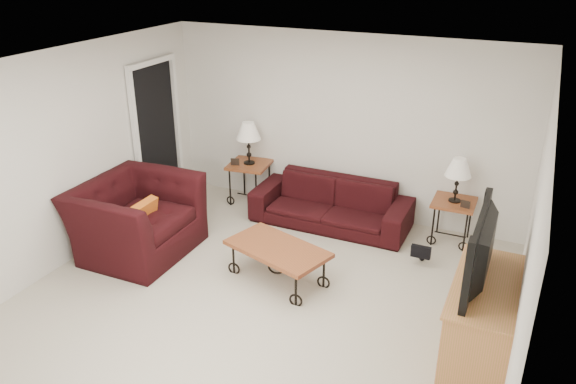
# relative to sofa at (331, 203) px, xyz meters

# --- Properties ---
(ground) EXTENTS (5.00, 5.00, 0.00)m
(ground) POSITION_rel_sofa_xyz_m (-0.04, -2.02, -0.31)
(ground) COLOR #BAB09E
(ground) RESTS_ON ground
(wall_back) EXTENTS (5.00, 0.02, 2.50)m
(wall_back) POSITION_rel_sofa_xyz_m (-0.04, 0.48, 0.94)
(wall_back) COLOR silver
(wall_back) RESTS_ON ground
(wall_front) EXTENTS (5.00, 0.02, 2.50)m
(wall_front) POSITION_rel_sofa_xyz_m (-0.04, -4.52, 0.94)
(wall_front) COLOR silver
(wall_front) RESTS_ON ground
(wall_left) EXTENTS (0.02, 5.00, 2.50)m
(wall_left) POSITION_rel_sofa_xyz_m (-2.54, -2.02, 0.94)
(wall_left) COLOR silver
(wall_left) RESTS_ON ground
(wall_right) EXTENTS (0.02, 5.00, 2.50)m
(wall_right) POSITION_rel_sofa_xyz_m (2.46, -2.02, 0.94)
(wall_right) COLOR silver
(wall_right) RESTS_ON ground
(ceiling) EXTENTS (5.00, 5.00, 0.00)m
(ceiling) POSITION_rel_sofa_xyz_m (-0.04, -2.02, 2.19)
(ceiling) COLOR white
(ceiling) RESTS_ON wall_back
(doorway) EXTENTS (0.08, 0.94, 2.04)m
(doorway) POSITION_rel_sofa_xyz_m (-2.51, -0.37, 0.71)
(doorway) COLOR black
(doorway) RESTS_ON ground
(sofa) EXTENTS (2.12, 0.83, 0.62)m
(sofa) POSITION_rel_sofa_xyz_m (0.00, 0.00, 0.00)
(sofa) COLOR black
(sofa) RESTS_ON ground
(side_table_left) EXTENTS (0.63, 0.63, 0.61)m
(side_table_left) POSITION_rel_sofa_xyz_m (-1.33, 0.18, -0.00)
(side_table_left) COLOR brown
(side_table_left) RESTS_ON ground
(side_table_right) EXTENTS (0.53, 0.53, 0.57)m
(side_table_right) POSITION_rel_sofa_xyz_m (1.57, 0.18, -0.03)
(side_table_right) COLOR brown
(side_table_right) RESTS_ON ground
(lamp_left) EXTENTS (0.39, 0.39, 0.61)m
(lamp_left) POSITION_rel_sofa_xyz_m (-1.33, 0.18, 0.61)
(lamp_left) COLOR black
(lamp_left) RESTS_ON side_table_left
(lamp_right) EXTENTS (0.32, 0.32, 0.57)m
(lamp_right) POSITION_rel_sofa_xyz_m (1.57, 0.18, 0.54)
(lamp_right) COLOR black
(lamp_right) RESTS_ON side_table_right
(photo_frame_left) EXTENTS (0.12, 0.05, 0.10)m
(photo_frame_left) POSITION_rel_sofa_xyz_m (-1.48, 0.03, 0.36)
(photo_frame_left) COLOR black
(photo_frame_left) RESTS_ON side_table_left
(photo_frame_right) EXTENTS (0.11, 0.04, 0.09)m
(photo_frame_right) POSITION_rel_sofa_xyz_m (1.72, 0.03, 0.31)
(photo_frame_right) COLOR black
(photo_frame_right) RESTS_ON side_table_right
(coffee_table) EXTENTS (1.27, 0.93, 0.43)m
(coffee_table) POSITION_rel_sofa_xyz_m (-0.05, -1.57, -0.10)
(coffee_table) COLOR brown
(coffee_table) RESTS_ON ground
(armchair) EXTENTS (1.23, 1.40, 0.90)m
(armchair) POSITION_rel_sofa_xyz_m (-1.91, -1.68, 0.14)
(armchair) COLOR black
(armchair) RESTS_ON ground
(throw_pillow) EXTENTS (0.11, 0.41, 0.41)m
(throw_pillow) POSITION_rel_sofa_xyz_m (-1.76, -1.73, 0.21)
(throw_pillow) COLOR orange
(throw_pillow) RESTS_ON armchair
(tv_stand) EXTENTS (0.54, 1.30, 0.78)m
(tv_stand) POSITION_rel_sofa_xyz_m (2.19, -1.96, 0.08)
(tv_stand) COLOR #C17247
(tv_stand) RESTS_ON ground
(television) EXTENTS (0.15, 1.16, 0.67)m
(television) POSITION_rel_sofa_xyz_m (2.17, -1.96, 0.81)
(television) COLOR black
(television) RESTS_ON tv_stand
(backpack) EXTENTS (0.37, 0.29, 0.46)m
(backpack) POSITION_rel_sofa_xyz_m (1.36, -0.46, -0.08)
(backpack) COLOR black
(backpack) RESTS_ON ground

